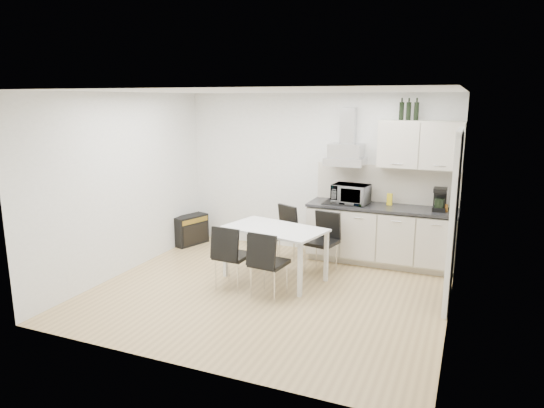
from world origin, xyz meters
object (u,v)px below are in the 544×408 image
Objects in this scene: chair_far_right at (321,243)px; kitchenette at (384,211)px; dining_table at (275,234)px; chair_far_left at (279,234)px; floor_speaker at (252,236)px; guitar_amp at (191,230)px; chair_near_right at (269,264)px; chair_near_left at (233,256)px.

kitchenette is at bearing -124.67° from chair_far_right.
dining_table is (-1.29, -1.25, -0.16)m from kitchenette.
kitchenette is 1.67× the size of dining_table.
floor_speaker is (-0.78, 0.71, -0.30)m from chair_far_left.
floor_speaker is at bearing -15.53° from chair_far_left.
floor_speaker is at bearing 175.88° from kitchenette.
chair_far_right is (0.52, 0.52, -0.23)m from dining_table.
chair_near_right is at bearing -17.90° from guitar_amp.
kitchenette is 2.86× the size of chair_near_right.
chair_far_left is (-0.23, 0.71, -0.23)m from dining_table.
chair_far_left is at bearing -160.29° from kitchenette.
chair_far_left reaches higher than floor_speaker.
chair_far_left is 0.77m from chair_far_right.
kitchenette is at bearing -133.64° from chair_far_left.
chair_far_left is at bearing 85.21° from chair_near_left.
chair_far_left is 1.00× the size of chair_near_right.
chair_near_left is (-0.17, -1.23, 0.00)m from chair_far_left.
floor_speaker is (-1.01, 1.42, -0.53)m from dining_table.
guitar_amp is at bearing 1.63° from chair_far_right.
kitchenette is 1.13m from chair_far_right.
kitchenette is at bearing 65.04° from chair_near_right.
kitchenette is 2.48m from chair_near_left.
chair_near_left reaches higher than dining_table.
dining_table is at bearing 134.56° from chair_far_left.
guitar_amp is at bearing 166.94° from dining_table.
dining_table is 0.77m from chair_far_right.
floor_speaker is at bearing 41.99° from guitar_amp.
floor_speaker is (-0.61, 1.94, -0.30)m from chair_near_left.
chair_far_left is at bearing -2.11° from chair_far_right.
kitchenette is 3.76× the size of guitar_amp.
chair_far_right is (-0.77, -0.73, -0.39)m from kitchenette.
chair_far_right reaches higher than guitar_amp.
floor_speaker is (-1.53, 0.89, -0.30)m from chair_far_right.
chair_far_left is 1.00× the size of chair_near_left.
dining_table is at bearing 57.30° from chair_far_right.
chair_near_left reaches higher than floor_speaker.
chair_near_left is at bearing -24.87° from guitar_amp.
chair_far_right is at bearing 78.88° from chair_near_right.
chair_near_left is (-1.69, -1.77, -0.39)m from kitchenette.
guitar_amp is 2.39× the size of floor_speaker.
kitchenette reaches higher than floor_speaker.
dining_table is at bearing 55.58° from chair_near_left.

